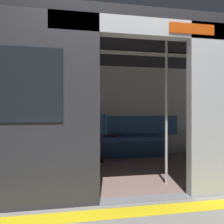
# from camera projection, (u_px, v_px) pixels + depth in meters

# --- Properties ---
(ground_plane) EXTENTS (60.00, 60.00, 0.00)m
(ground_plane) POSITION_uv_depth(u_px,v_px,m) (145.00, 199.00, 2.67)
(ground_plane) COLOR gray
(platform_edge_strip) EXTENTS (8.00, 0.24, 0.01)m
(platform_edge_strip) POSITION_uv_depth(u_px,v_px,m) (155.00, 210.00, 2.38)
(platform_edge_strip) COLOR yellow
(platform_edge_strip) RESTS_ON ground_plane
(train_car) EXTENTS (6.40, 2.98, 2.18)m
(train_car) POSITION_uv_depth(u_px,v_px,m) (115.00, 84.00, 3.96)
(train_car) COLOR #ADAFB5
(train_car) RESTS_ON ground_plane
(bench_seat) EXTENTS (2.64, 0.44, 0.45)m
(bench_seat) POSITION_uv_depth(u_px,v_px,m) (108.00, 142.00, 5.09)
(bench_seat) COLOR #38609E
(bench_seat) RESTS_ON ground_plane
(person_seated) EXTENTS (0.55, 0.69, 1.17)m
(person_seated) POSITION_uv_depth(u_px,v_px,m) (95.00, 127.00, 4.98)
(person_seated) COLOR #4C8CC6
(person_seated) RESTS_ON ground_plane
(handbag) EXTENTS (0.26, 0.15, 0.17)m
(handbag) POSITION_uv_depth(u_px,v_px,m) (76.00, 133.00, 5.04)
(handbag) COLOR maroon
(handbag) RESTS_ON bench_seat
(book) EXTENTS (0.24, 0.27, 0.03)m
(book) POSITION_uv_depth(u_px,v_px,m) (113.00, 136.00, 5.20)
(book) COLOR #B22D2D
(book) RESTS_ON bench_seat
(grab_pole_door) EXTENTS (0.04, 0.04, 2.04)m
(grab_pole_door) POSITION_uv_depth(u_px,v_px,m) (99.00, 110.00, 3.02)
(grab_pole_door) COLOR silver
(grab_pole_door) RESTS_ON ground_plane
(grab_pole_far) EXTENTS (0.04, 0.04, 2.04)m
(grab_pole_far) POSITION_uv_depth(u_px,v_px,m) (166.00, 111.00, 3.24)
(grab_pole_far) COLOR silver
(grab_pole_far) RESTS_ON ground_plane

